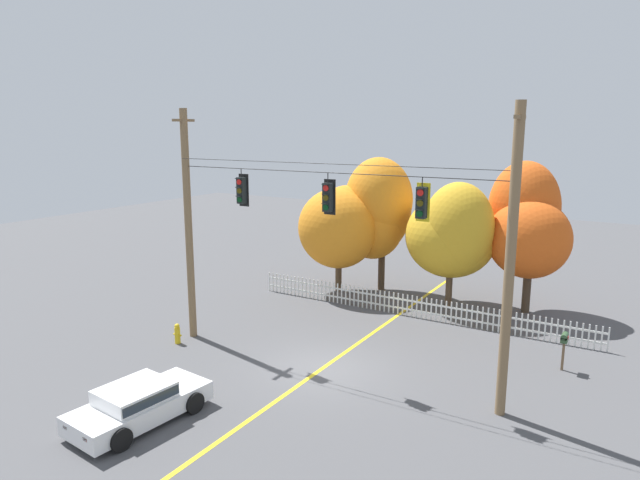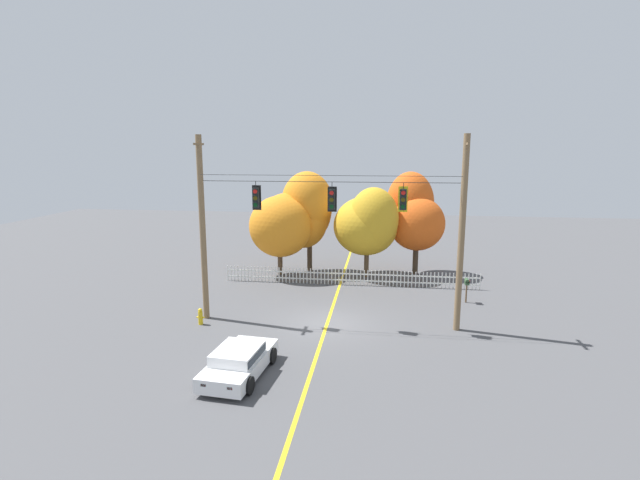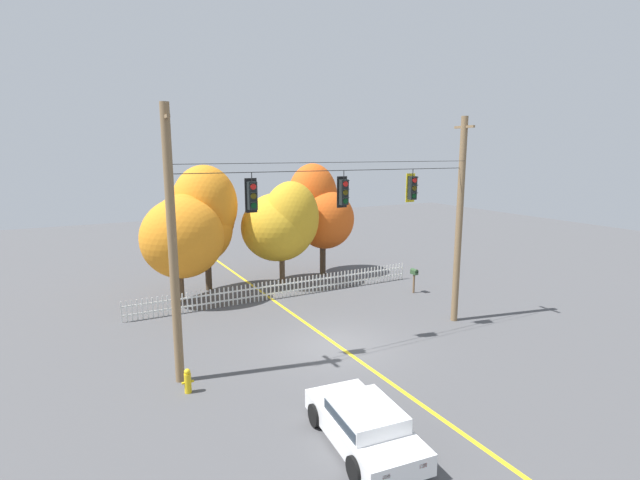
{
  "view_description": "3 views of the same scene",
  "coord_description": "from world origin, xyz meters",
  "px_view_note": "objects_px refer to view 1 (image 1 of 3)",
  "views": [
    {
      "loc": [
        9.47,
        -15.85,
        8.34
      ],
      "look_at": [
        -0.8,
        1.16,
        4.35
      ],
      "focal_mm": 31.37,
      "sensor_mm": 36.0,
      "label": 1
    },
    {
      "loc": [
        2.58,
        -22.06,
        8.45
      ],
      "look_at": [
        -0.57,
        1.58,
        3.85
      ],
      "focal_mm": 26.84,
      "sensor_mm": 36.0,
      "label": 2
    },
    {
      "loc": [
        -8.97,
        -15.23,
        7.58
      ],
      "look_at": [
        0.0,
        1.52,
        4.03
      ],
      "focal_mm": 26.51,
      "sensor_mm": 36.0,
      "label": 3
    }
  ],
  "objects_px": {
    "traffic_signal_northbound_primary": "(242,190)",
    "roadside_mailbox": "(564,340)",
    "autumn_maple_mid": "(377,208)",
    "autumn_maple_far_west": "(528,226)",
    "traffic_signal_eastbound_side": "(422,203)",
    "autumn_maple_near_fence": "(341,226)",
    "autumn_oak_far_east": "(454,232)",
    "fire_hydrant": "(177,334)",
    "traffic_signal_southbound_primary": "(328,197)",
    "parked_car": "(139,403)"
  },
  "relations": [
    {
      "from": "traffic_signal_northbound_primary",
      "to": "roadside_mailbox",
      "type": "bearing_deg",
      "value": 21.58
    },
    {
      "from": "autumn_maple_mid",
      "to": "autumn_maple_far_west",
      "type": "bearing_deg",
      "value": 3.18
    },
    {
      "from": "traffic_signal_eastbound_side",
      "to": "autumn_maple_near_fence",
      "type": "relative_size",
      "value": 0.25
    },
    {
      "from": "autumn_oak_far_east",
      "to": "autumn_maple_near_fence",
      "type": "bearing_deg",
      "value": -175.29
    },
    {
      "from": "autumn_maple_far_west",
      "to": "fire_hydrant",
      "type": "xyz_separation_m",
      "value": [
        -10.77,
        -11.13,
        -3.63
      ]
    },
    {
      "from": "traffic_signal_eastbound_side",
      "to": "traffic_signal_southbound_primary",
      "type": "bearing_deg",
      "value": 180.0
    },
    {
      "from": "traffic_signal_eastbound_side",
      "to": "fire_hydrant",
      "type": "bearing_deg",
      "value": -174.39
    },
    {
      "from": "autumn_maple_far_west",
      "to": "roadside_mailbox",
      "type": "bearing_deg",
      "value": -66.49
    },
    {
      "from": "autumn_maple_mid",
      "to": "autumn_oak_far_east",
      "type": "xyz_separation_m",
      "value": [
        4.26,
        -0.78,
        -0.68
      ]
    },
    {
      "from": "traffic_signal_northbound_primary",
      "to": "autumn_maple_far_west",
      "type": "height_order",
      "value": "traffic_signal_northbound_primary"
    },
    {
      "from": "autumn_maple_far_west",
      "to": "parked_car",
      "type": "bearing_deg",
      "value": -114.49
    },
    {
      "from": "autumn_oak_far_east",
      "to": "autumn_maple_far_west",
      "type": "height_order",
      "value": "autumn_maple_far_west"
    },
    {
      "from": "parked_car",
      "to": "fire_hydrant",
      "type": "relative_size",
      "value": 5.12
    },
    {
      "from": "parked_car",
      "to": "autumn_oak_far_east",
      "type": "bearing_deg",
      "value": 73.84
    },
    {
      "from": "autumn_oak_far_east",
      "to": "parked_car",
      "type": "relative_size",
      "value": 1.44
    },
    {
      "from": "autumn_maple_near_fence",
      "to": "autumn_oak_far_east",
      "type": "relative_size",
      "value": 0.92
    },
    {
      "from": "autumn_maple_far_west",
      "to": "autumn_maple_mid",
      "type": "bearing_deg",
      "value": -176.82
    },
    {
      "from": "autumn_maple_mid",
      "to": "parked_car",
      "type": "height_order",
      "value": "autumn_maple_mid"
    },
    {
      "from": "traffic_signal_northbound_primary",
      "to": "parked_car",
      "type": "bearing_deg",
      "value": -82.42
    },
    {
      "from": "traffic_signal_northbound_primary",
      "to": "autumn_maple_near_fence",
      "type": "distance_m",
      "value": 8.95
    },
    {
      "from": "traffic_signal_northbound_primary",
      "to": "traffic_signal_southbound_primary",
      "type": "bearing_deg",
      "value": -0.0
    },
    {
      "from": "autumn_maple_mid",
      "to": "parked_car",
      "type": "bearing_deg",
      "value": -90.18
    },
    {
      "from": "parked_car",
      "to": "fire_hydrant",
      "type": "height_order",
      "value": "parked_car"
    },
    {
      "from": "traffic_signal_northbound_primary",
      "to": "autumn_maple_far_west",
      "type": "bearing_deg",
      "value": 51.52
    },
    {
      "from": "traffic_signal_southbound_primary",
      "to": "roadside_mailbox",
      "type": "height_order",
      "value": "traffic_signal_southbound_primary"
    },
    {
      "from": "traffic_signal_southbound_primary",
      "to": "roadside_mailbox",
      "type": "bearing_deg",
      "value": 30.91
    },
    {
      "from": "autumn_maple_near_fence",
      "to": "fire_hydrant",
      "type": "xyz_separation_m",
      "value": [
        -2.09,
        -9.48,
        -3.1
      ]
    },
    {
      "from": "autumn_oak_far_east",
      "to": "autumn_maple_far_west",
      "type": "bearing_deg",
      "value": 21.55
    },
    {
      "from": "traffic_signal_southbound_primary",
      "to": "roadside_mailbox",
      "type": "distance_m",
      "value": 9.63
    },
    {
      "from": "traffic_signal_northbound_primary",
      "to": "parked_car",
      "type": "xyz_separation_m",
      "value": [
        0.78,
        -5.88,
        -5.52
      ]
    },
    {
      "from": "traffic_signal_northbound_primary",
      "to": "fire_hydrant",
      "type": "xyz_separation_m",
      "value": [
        -2.67,
        -0.94,
        -5.72
      ]
    },
    {
      "from": "traffic_signal_northbound_primary",
      "to": "autumn_oak_far_east",
      "type": "height_order",
      "value": "traffic_signal_northbound_primary"
    },
    {
      "from": "traffic_signal_eastbound_side",
      "to": "autumn_maple_far_west",
      "type": "bearing_deg",
      "value": 83.25
    },
    {
      "from": "autumn_maple_near_fence",
      "to": "fire_hydrant",
      "type": "height_order",
      "value": "autumn_maple_near_fence"
    },
    {
      "from": "traffic_signal_northbound_primary",
      "to": "autumn_maple_near_fence",
      "type": "height_order",
      "value": "traffic_signal_northbound_primary"
    },
    {
      "from": "traffic_signal_eastbound_side",
      "to": "autumn_maple_near_fence",
      "type": "distance_m",
      "value": 11.66
    },
    {
      "from": "autumn_maple_mid",
      "to": "autumn_maple_far_west",
      "type": "relative_size",
      "value": 1.0
    },
    {
      "from": "roadside_mailbox",
      "to": "autumn_maple_mid",
      "type": "bearing_deg",
      "value": 150.6
    },
    {
      "from": "autumn_maple_mid",
      "to": "autumn_maple_far_west",
      "type": "height_order",
      "value": "autumn_maple_mid"
    },
    {
      "from": "autumn_maple_far_west",
      "to": "fire_hydrant",
      "type": "bearing_deg",
      "value": -134.06
    },
    {
      "from": "traffic_signal_northbound_primary",
      "to": "traffic_signal_eastbound_side",
      "type": "distance_m",
      "value": 6.9
    },
    {
      "from": "autumn_maple_mid",
      "to": "fire_hydrant",
      "type": "distance_m",
      "value": 11.95
    },
    {
      "from": "autumn_oak_far_east",
      "to": "fire_hydrant",
      "type": "bearing_deg",
      "value": -127.98
    },
    {
      "from": "traffic_signal_eastbound_side",
      "to": "autumn_maple_near_fence",
      "type": "height_order",
      "value": "traffic_signal_eastbound_side"
    },
    {
      "from": "traffic_signal_eastbound_side",
      "to": "autumn_oak_far_east",
      "type": "distance_m",
      "value": 9.52
    },
    {
      "from": "autumn_maple_near_fence",
      "to": "parked_car",
      "type": "relative_size",
      "value": 1.32
    },
    {
      "from": "traffic_signal_eastbound_side",
      "to": "autumn_maple_near_fence",
      "type": "bearing_deg",
      "value": 131.23
    },
    {
      "from": "autumn_oak_far_east",
      "to": "fire_hydrant",
      "type": "height_order",
      "value": "autumn_oak_far_east"
    },
    {
      "from": "traffic_signal_southbound_primary",
      "to": "traffic_signal_eastbound_side",
      "type": "xyz_separation_m",
      "value": [
        3.27,
        -0.0,
        0.04
      ]
    },
    {
      "from": "autumn_maple_far_west",
      "to": "parked_car",
      "type": "height_order",
      "value": "autumn_maple_far_west"
    }
  ]
}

